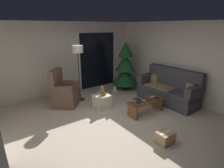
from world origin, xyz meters
TOP-DOWN VIEW (x-y plane):
  - ground_plane at (0.00, 0.00)m, footprint 7.00×7.00m
  - wall_back at (0.00, 3.06)m, footprint 5.72×0.12m
  - wall_right at (2.86, 0.00)m, footprint 0.12×6.00m
  - patio_door_frame at (1.35, 2.99)m, footprint 1.60×0.02m
  - patio_door_glass at (1.35, 2.97)m, footprint 1.50×0.02m
  - couch at (2.32, 0.27)m, footprint 0.85×1.97m
  - coffee_table at (1.14, 0.12)m, footprint 1.10×0.40m
  - remote_black at (1.49, 0.04)m, footprint 0.05×0.16m
  - remote_graphite at (1.19, 0.06)m, footprint 0.16×0.12m
  - remote_silver at (1.07, 0.15)m, footprint 0.07×0.16m
  - remote_white at (1.48, 0.18)m, footprint 0.16×0.08m
  - book_stack at (0.85, 0.19)m, footprint 0.25×0.20m
  - cell_phone at (0.84, 0.17)m, footprint 0.14×0.16m
  - christmas_tree at (2.02, 2.07)m, footprint 0.98×0.98m
  - armchair at (-0.50, 1.96)m, footprint 0.97×0.97m
  - floor_lamp at (0.09, 2.06)m, footprint 0.32×0.32m
  - ottoman at (0.34, 1.13)m, footprint 0.44×0.44m
  - teddy_bear_chestnut at (0.35, 1.12)m, footprint 0.21×0.22m
  - teddy_bear_cream_by_tree at (1.36, 1.84)m, footprint 0.20×0.19m
  - cardboard_box_taped_mid_floor at (0.49, -1.08)m, footprint 0.37×0.28m

SIDE VIEW (x-z plane):
  - ground_plane at x=0.00m, z-range 0.00..0.00m
  - teddy_bear_cream_by_tree at x=1.36m, z-range -0.02..0.26m
  - cardboard_box_taped_mid_floor at x=0.49m, z-range 0.00..0.24m
  - ottoman at x=0.34m, z-range 0.00..0.41m
  - coffee_table at x=1.14m, z-range 0.06..0.45m
  - remote_black at x=1.49m, z-range 0.39..0.41m
  - remote_graphite at x=1.19m, z-range 0.39..0.41m
  - remote_silver at x=1.07m, z-range 0.39..0.41m
  - remote_white at x=1.48m, z-range 0.39..0.41m
  - couch at x=2.32m, z-range -0.14..0.94m
  - armchair at x=-0.50m, z-range -0.16..0.97m
  - book_stack at x=0.85m, z-range 0.39..0.48m
  - cell_phone at x=0.84m, z-range 0.48..0.49m
  - teddy_bear_chestnut at x=0.35m, z-range 0.38..0.67m
  - christmas_tree at x=2.02m, z-range -0.10..1.80m
  - patio_door_glass at x=1.35m, z-range 0.00..2.10m
  - patio_door_frame at x=1.35m, z-range 0.00..2.20m
  - wall_back at x=0.00m, z-range 0.00..2.50m
  - wall_right at x=2.86m, z-range 0.00..2.50m
  - floor_lamp at x=0.09m, z-range 0.61..2.40m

